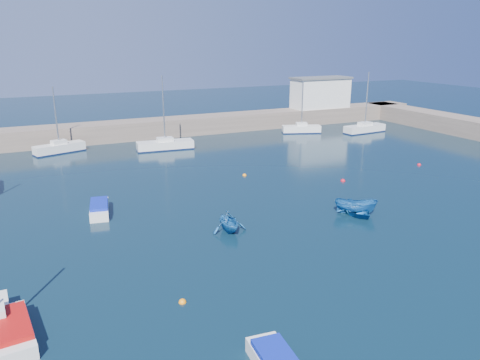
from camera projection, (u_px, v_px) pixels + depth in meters
name	position (u px, v px, depth m)	size (l,w,h in m)	color
ground	(337.00, 263.00, 30.74)	(220.00, 220.00, 0.00)	black
back_wall	(153.00, 128.00, 70.25)	(96.00, 4.50, 2.60)	#6D5F53
right_arm	(440.00, 122.00, 76.00)	(4.50, 32.00, 2.60)	#6D5F53
harbor_office	(320.00, 93.00, 81.35)	(10.00, 4.00, 5.00)	silver
sailboat_5	(59.00, 148.00, 60.44)	(6.60, 3.69, 8.50)	silver
sailboat_6	(165.00, 145.00, 62.29)	(7.57, 2.73, 9.69)	silver
sailboat_7	(301.00, 129.00, 73.44)	(6.17, 3.61, 8.01)	silver
sailboat_8	(365.00, 128.00, 73.75)	(7.25, 2.57, 9.36)	silver
motorboat_0	(13.00, 330.00, 22.82)	(2.07, 4.72, 1.02)	silver
motorboat_1	(99.00, 208.00, 39.29)	(2.17, 4.40, 1.03)	silver
dinghy_center	(356.00, 211.00, 39.07)	(2.36, 3.30, 0.68)	#16579C
dinghy_left	(229.00, 221.00, 35.64)	(2.65, 3.07, 1.62)	#16579C
dinghy_right	(356.00, 206.00, 39.18)	(1.32, 3.50, 1.35)	#16579C
buoy_0	(183.00, 302.00, 26.13)	(0.44, 0.44, 0.44)	orange
buoy_1	(343.00, 181.00, 48.49)	(0.50, 0.50, 0.50)	red
buoy_3	(245.00, 176.00, 50.50)	(0.44, 0.44, 0.44)	orange
buoy_4	(419.00, 165.00, 54.70)	(0.46, 0.46, 0.46)	red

